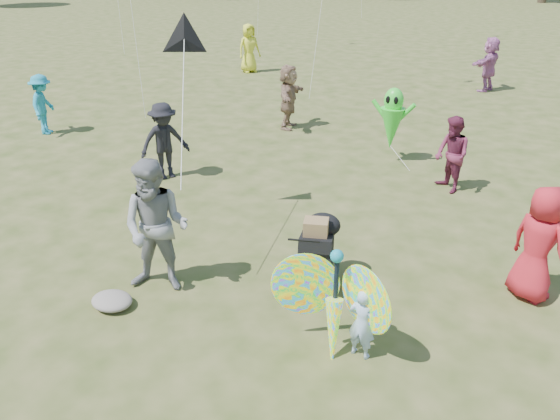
{
  "coord_description": "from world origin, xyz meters",
  "views": [
    {
      "loc": [
        2.81,
        -4.96,
        4.51
      ],
      "look_at": [
        -0.2,
        1.5,
        1.1
      ],
      "focal_mm": 35.0,
      "sensor_mm": 36.0,
      "label": 1
    }
  ],
  "objects_px": {
    "adult_man": "(156,227)",
    "crowd_i": "(43,105)",
    "child_girl": "(362,323)",
    "crowd_g": "(249,48)",
    "butterfly_kite": "(334,304)",
    "alien_kite": "(392,121)",
    "crowd_b": "(164,141)",
    "crowd_e": "(452,155)",
    "crowd_a": "(539,244)",
    "jogging_stroller": "(318,247)",
    "crowd_j": "(489,64)",
    "crowd_d": "(289,97)"
  },
  "relations": [
    {
      "from": "adult_man",
      "to": "crowd_e",
      "type": "relative_size",
      "value": 1.28
    },
    {
      "from": "adult_man",
      "to": "crowd_b",
      "type": "bearing_deg",
      "value": 109.05
    },
    {
      "from": "crowd_d",
      "to": "crowd_i",
      "type": "relative_size",
      "value": 1.1
    },
    {
      "from": "crowd_e",
      "to": "crowd_g",
      "type": "distance_m",
      "value": 12.99
    },
    {
      "from": "crowd_g",
      "to": "butterfly_kite",
      "type": "bearing_deg",
      "value": -113.51
    },
    {
      "from": "crowd_e",
      "to": "crowd_j",
      "type": "relative_size",
      "value": 0.84
    },
    {
      "from": "adult_man",
      "to": "crowd_a",
      "type": "relative_size",
      "value": 1.17
    },
    {
      "from": "crowd_e",
      "to": "butterfly_kite",
      "type": "bearing_deg",
      "value": -46.19
    },
    {
      "from": "child_girl",
      "to": "crowd_j",
      "type": "xyz_separation_m",
      "value": [
        -0.21,
        15.3,
        0.45
      ]
    },
    {
      "from": "child_girl",
      "to": "crowd_a",
      "type": "distance_m",
      "value": 2.91
    },
    {
      "from": "crowd_g",
      "to": "jogging_stroller",
      "type": "distance_m",
      "value": 15.69
    },
    {
      "from": "jogging_stroller",
      "to": "adult_man",
      "type": "bearing_deg",
      "value": -167.8
    },
    {
      "from": "alien_kite",
      "to": "butterfly_kite",
      "type": "bearing_deg",
      "value": -80.86
    },
    {
      "from": "child_girl",
      "to": "crowd_b",
      "type": "distance_m",
      "value": 6.75
    },
    {
      "from": "adult_man",
      "to": "crowd_g",
      "type": "height_order",
      "value": "adult_man"
    },
    {
      "from": "crowd_d",
      "to": "crowd_a",
      "type": "bearing_deg",
      "value": -142.84
    },
    {
      "from": "crowd_g",
      "to": "butterfly_kite",
      "type": "height_order",
      "value": "crowd_g"
    },
    {
      "from": "crowd_d",
      "to": "crowd_i",
      "type": "distance_m",
      "value": 6.55
    },
    {
      "from": "child_girl",
      "to": "adult_man",
      "type": "distance_m",
      "value": 3.14
    },
    {
      "from": "crowd_a",
      "to": "crowd_g",
      "type": "relative_size",
      "value": 0.9
    },
    {
      "from": "crowd_j",
      "to": "butterfly_kite",
      "type": "relative_size",
      "value": 1.06
    },
    {
      "from": "crowd_d",
      "to": "crowd_g",
      "type": "xyz_separation_m",
      "value": [
        -4.59,
        6.35,
        0.07
      ]
    },
    {
      "from": "adult_man",
      "to": "jogging_stroller",
      "type": "height_order",
      "value": "adult_man"
    },
    {
      "from": "crowd_e",
      "to": "crowd_j",
      "type": "bearing_deg",
      "value": 140.07
    },
    {
      "from": "crowd_b",
      "to": "crowd_e",
      "type": "relative_size",
      "value": 1.07
    },
    {
      "from": "child_girl",
      "to": "crowd_e",
      "type": "xyz_separation_m",
      "value": [
        0.1,
        5.66,
        0.31
      ]
    },
    {
      "from": "child_girl",
      "to": "crowd_i",
      "type": "height_order",
      "value": "crowd_i"
    },
    {
      "from": "crowd_a",
      "to": "crowd_b",
      "type": "distance_m",
      "value": 7.54
    },
    {
      "from": "butterfly_kite",
      "to": "crowd_a",
      "type": "bearing_deg",
      "value": 46.71
    },
    {
      "from": "crowd_d",
      "to": "jogging_stroller",
      "type": "distance_m",
      "value": 7.9
    },
    {
      "from": "crowd_j",
      "to": "crowd_i",
      "type": "bearing_deg",
      "value": -26.5
    },
    {
      "from": "adult_man",
      "to": "crowd_g",
      "type": "xyz_separation_m",
      "value": [
        -6.19,
        14.44,
        -0.05
      ]
    },
    {
      "from": "adult_man",
      "to": "crowd_e",
      "type": "bearing_deg",
      "value": 44.13
    },
    {
      "from": "crowd_e",
      "to": "crowd_i",
      "type": "bearing_deg",
      "value": -128.46
    },
    {
      "from": "adult_man",
      "to": "crowd_e",
      "type": "xyz_separation_m",
      "value": [
        3.19,
        5.46,
        -0.21
      ]
    },
    {
      "from": "crowd_b",
      "to": "crowd_i",
      "type": "height_order",
      "value": "crowd_b"
    },
    {
      "from": "jogging_stroller",
      "to": "butterfly_kite",
      "type": "bearing_deg",
      "value": -76.68
    },
    {
      "from": "crowd_b",
      "to": "crowd_j",
      "type": "bearing_deg",
      "value": 10.56
    },
    {
      "from": "crowd_e",
      "to": "alien_kite",
      "type": "relative_size",
      "value": 0.89
    },
    {
      "from": "crowd_d",
      "to": "crowd_e",
      "type": "xyz_separation_m",
      "value": [
        4.79,
        -2.63,
        -0.1
      ]
    },
    {
      "from": "child_girl",
      "to": "crowd_g",
      "type": "distance_m",
      "value": 17.34
    },
    {
      "from": "adult_man",
      "to": "crowd_i",
      "type": "bearing_deg",
      "value": 130.81
    },
    {
      "from": "crowd_e",
      "to": "crowd_j",
      "type": "distance_m",
      "value": 9.64
    },
    {
      "from": "crowd_j",
      "to": "crowd_g",
      "type": "bearing_deg",
      "value": -67.52
    },
    {
      "from": "crowd_j",
      "to": "jogging_stroller",
      "type": "bearing_deg",
      "value": 14.83
    },
    {
      "from": "crowd_a",
      "to": "crowd_i",
      "type": "height_order",
      "value": "crowd_a"
    },
    {
      "from": "butterfly_kite",
      "to": "alien_kite",
      "type": "height_order",
      "value": "alien_kite"
    },
    {
      "from": "crowd_a",
      "to": "adult_man",
      "type": "bearing_deg",
      "value": 57.22
    },
    {
      "from": "child_girl",
      "to": "crowd_a",
      "type": "xyz_separation_m",
      "value": [
        1.81,
        2.25,
        0.37
      ]
    },
    {
      "from": "jogging_stroller",
      "to": "crowd_d",
      "type": "bearing_deg",
      "value": 101.52
    }
  ]
}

